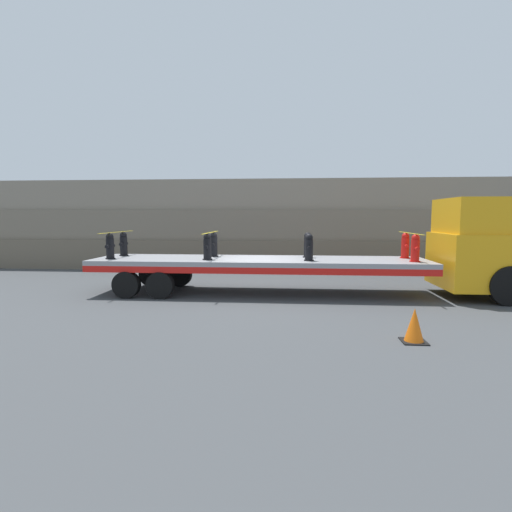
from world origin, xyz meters
The scene contains 16 objects.
ground_plane centered at (0.00, 0.00, 0.00)m, with size 120.00×120.00×0.00m, color #3F4244.
rock_cliff centered at (0.00, 6.92, 2.15)m, with size 60.00×3.30×4.29m.
truck_cab centered at (6.91, 0.00, 1.52)m, with size 2.27×2.72×3.11m.
flatbed_trailer centered at (-0.59, 0.00, 0.97)m, with size 10.87×2.53×1.16m.
fire_hydrant_black_near_0 centered at (-4.84, -0.53, 1.58)m, with size 0.32×0.53×0.85m.
fire_hydrant_black_far_0 centered at (-4.84, 0.53, 1.58)m, with size 0.32×0.53×0.85m.
fire_hydrant_black_near_1 centered at (-1.61, -0.53, 1.58)m, with size 0.32×0.53×0.85m.
fire_hydrant_black_far_1 centered at (-1.61, 0.53, 1.58)m, with size 0.32×0.53×0.85m.
fire_hydrant_black_near_2 centered at (1.61, -0.53, 1.58)m, with size 0.32×0.53×0.85m.
fire_hydrant_black_far_2 centered at (1.61, 0.53, 1.58)m, with size 0.32×0.53×0.85m.
fire_hydrant_red_near_3 centered at (4.84, -0.53, 1.58)m, with size 0.32×0.53×0.85m.
fire_hydrant_red_far_3 centered at (4.84, 0.53, 1.58)m, with size 0.32×0.53×0.85m.
cargo_strap_rear centered at (-4.84, 0.00, 2.02)m, with size 0.05×2.63×0.01m.
cargo_strap_middle centered at (-1.61, 0.00, 2.02)m, with size 0.05×2.63×0.01m.
cargo_strap_front centered at (4.84, 0.00, 2.02)m, with size 0.05×2.63×0.01m.
traffic_cone centered at (3.55, -4.89, 0.34)m, with size 0.50×0.50×0.70m.
Camera 1 is at (1.02, -13.05, 2.55)m, focal length 28.00 mm.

